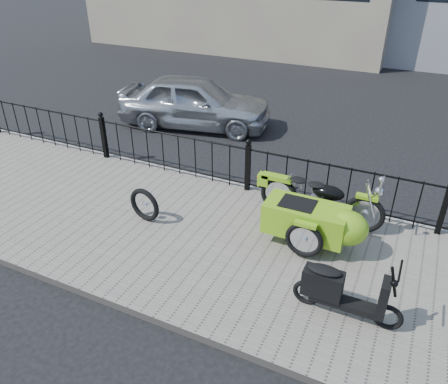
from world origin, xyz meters
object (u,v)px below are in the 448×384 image
at_px(sedan_car, 195,102).
at_px(spare_tire, 145,205).
at_px(motorcycle_sidecar, 319,217).
at_px(scooter, 340,291).

bearing_deg(sedan_car, spare_tire, -173.32).
height_order(motorcycle_sidecar, scooter, motorcycle_sidecar).
bearing_deg(scooter, sedan_car, 133.28).
xyz_separation_m(motorcycle_sidecar, spare_tire, (-2.90, -0.67, -0.16)).
distance_m(motorcycle_sidecar, scooter, 1.60).
bearing_deg(motorcycle_sidecar, scooter, -65.16).
bearing_deg(scooter, spare_tire, 167.68).
xyz_separation_m(motorcycle_sidecar, scooter, (0.67, -1.45, -0.10)).
height_order(motorcycle_sidecar, spare_tire, motorcycle_sidecar).
distance_m(motorcycle_sidecar, spare_tire, 2.98).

